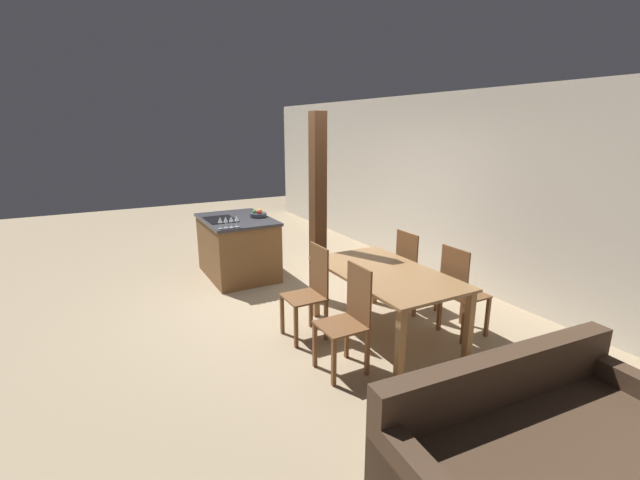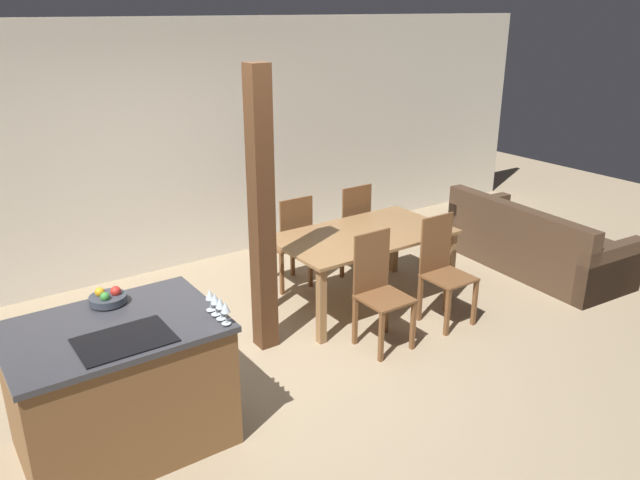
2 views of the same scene
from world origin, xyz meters
TOP-DOWN VIEW (x-y plane):
  - ground_plane at (0.00, 0.00)m, footprint 16.00×16.00m
  - wall_back at (0.00, 2.56)m, footprint 11.20×0.08m
  - kitchen_island at (-1.28, -0.20)m, footprint 1.33×0.95m
  - fruit_bowl at (-1.21, 0.12)m, footprint 0.25×0.25m
  - wine_glass_near at (-0.68, -0.61)m, footprint 0.06×0.06m
  - wine_glass_middle at (-0.68, -0.53)m, footprint 0.06×0.06m
  - wine_glass_far at (-0.68, -0.46)m, footprint 0.06×0.06m
  - wine_glass_end at (-0.68, -0.38)m, footprint 0.06×0.06m
  - dining_table at (1.37, 0.58)m, footprint 1.71×0.98m
  - dining_chair_near_left at (0.99, -0.13)m, footprint 0.40×0.40m
  - dining_chair_near_right at (1.76, -0.13)m, footprint 0.40×0.40m
  - dining_chair_far_left at (0.99, 1.28)m, footprint 0.40×0.40m
  - dining_chair_far_right at (1.76, 1.28)m, footprint 0.40×0.40m
  - couch at (3.51, 0.15)m, footprint 1.04×2.05m
  - timber_post at (0.16, 0.41)m, footprint 0.17×0.17m

SIDE VIEW (x-z plane):
  - ground_plane at x=0.00m, z-range 0.00..0.00m
  - couch at x=3.51m, z-range -0.12..0.67m
  - kitchen_island at x=-1.28m, z-range 0.00..0.91m
  - dining_chair_near_left at x=0.99m, z-range 0.02..1.03m
  - dining_chair_near_right at x=1.76m, z-range 0.02..1.03m
  - dining_chair_far_left at x=0.99m, z-range 0.02..1.03m
  - dining_chair_far_right at x=1.76m, z-range 0.02..1.03m
  - dining_table at x=1.37m, z-range 0.27..1.01m
  - fruit_bowl at x=-1.21m, z-range 0.89..1.00m
  - wine_glass_near at x=-0.68m, z-range 0.94..1.10m
  - wine_glass_middle at x=-0.68m, z-range 0.94..1.10m
  - wine_glass_far at x=-0.68m, z-range 0.94..1.10m
  - wine_glass_end at x=-0.68m, z-range 0.94..1.10m
  - timber_post at x=0.16m, z-range 0.00..2.40m
  - wall_back at x=0.00m, z-range 0.00..2.70m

